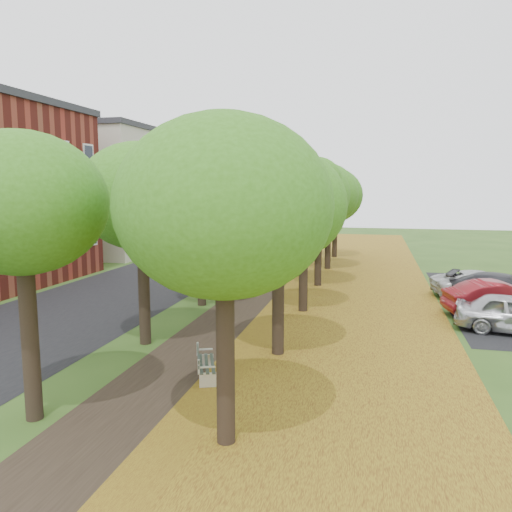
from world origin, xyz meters
The scene contains 11 objects.
ground centered at (0.00, 0.00, 0.00)m, with size 120.00×120.00×0.00m, color #2D4C19.
street_asphalt centered at (-7.50, 15.00, 0.00)m, with size 8.00×70.00×0.01m, color black.
footpath centered at (0.00, 15.00, 0.00)m, with size 3.20×70.00×0.01m, color black.
leaf_verge centered at (5.00, 15.00, 0.01)m, with size 7.50×70.00×0.01m, color #9F861D.
tree_row_west centered at (-2.20, 15.00, 4.93)m, with size 4.18×34.18×6.73m.
tree_row_east centered at (2.60, 15.00, 4.93)m, with size 4.18×34.18×6.73m.
building_cream centered at (-17.00, 33.00, 5.21)m, with size 10.30×20.30×10.40m.
bench centered at (0.92, 3.44, 0.42)m, with size 1.05×1.75×0.80m.
car_red centered at (11.00, 12.90, 0.77)m, with size 1.62×4.66×1.53m, color maroon.
car_grey centered at (11.69, 15.36, 0.73)m, with size 2.04×5.03×1.46m, color #303135.
car_white centered at (11.00, 16.78, 0.68)m, with size 2.25×4.88×1.36m, color silver.
Camera 1 is at (5.59, -9.81, 5.52)m, focal length 35.00 mm.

